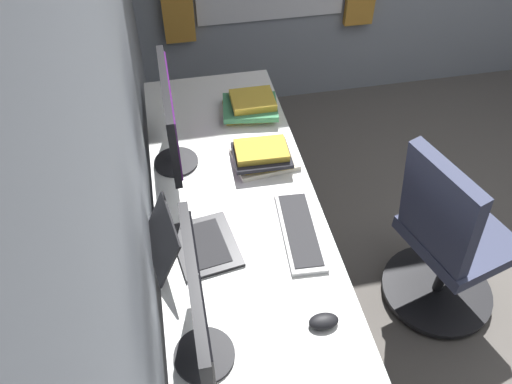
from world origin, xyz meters
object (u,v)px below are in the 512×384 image
object	(u,v)px
monitor_primary	(199,313)
mouse_spare	(324,321)
laptop_leftmost	(189,243)
office_chair	(446,243)
monitor_secondary	(170,118)
book_stack_near	(263,155)
book_stack_far	(251,106)
drawer_pedestal	(234,265)
keyboard_main	(300,230)

from	to	relation	value
monitor_primary	mouse_spare	size ratio (longest dim) A/B	5.11
laptop_leftmost	mouse_spare	size ratio (longest dim) A/B	3.50
office_chair	monitor_primary	bearing A→B (deg)	112.28
monitor_secondary	monitor_primary	bearing A→B (deg)	-179.61
laptop_leftmost	book_stack_near	size ratio (longest dim) A/B	1.23
book_stack_near	office_chair	world-z (taller)	office_chair
mouse_spare	book_stack_far	distance (m)	1.22
monitor_primary	book_stack_far	bearing A→B (deg)	-17.36
drawer_pedestal	keyboard_main	bearing A→B (deg)	-125.27
laptop_leftmost	book_stack_far	bearing A→B (deg)	-25.85
drawer_pedestal	book_stack_near	bearing A→B (deg)	-35.91
monitor_secondary	office_chair	size ratio (longest dim) A/B	0.59
mouse_spare	laptop_leftmost	bearing A→B (deg)	45.56
mouse_spare	book_stack_near	distance (m)	0.85
monitor_primary	book_stack_far	size ratio (longest dim) A/B	1.79
book_stack_far	laptop_leftmost	bearing A→B (deg)	154.15
monitor_primary	book_stack_near	distance (m)	0.99
book_stack_far	office_chair	distance (m)	1.14
book_stack_far	office_chair	bearing A→B (deg)	-136.12
laptop_leftmost	book_stack_far	distance (m)	0.91
monitor_secondary	book_stack_far	world-z (taller)	monitor_secondary
monitor_secondary	drawer_pedestal	bearing A→B (deg)	-149.57
laptop_leftmost	monitor_primary	bearing A→B (deg)	-179.64
monitor_primary	book_stack_far	world-z (taller)	monitor_primary
monitor_primary	mouse_spare	distance (m)	0.48
keyboard_main	book_stack_near	size ratio (longest dim) A/B	1.44
monitor_primary	office_chair	xyz separation A→B (m)	(0.47, -1.15, -0.53)
laptop_leftmost	monitor_secondary	bearing A→B (deg)	0.42
drawer_pedestal	mouse_spare	world-z (taller)	mouse_spare
monitor_secondary	keyboard_main	bearing A→B (deg)	-138.95
monitor_secondary	mouse_spare	bearing A→B (deg)	-155.70
monitor_secondary	book_stack_far	bearing A→B (deg)	-52.99
monitor_primary	monitor_secondary	bearing A→B (deg)	0.39
laptop_leftmost	mouse_spare	world-z (taller)	laptop_leftmost
keyboard_main	book_stack_near	distance (m)	0.44
keyboard_main	book_stack_near	xyz separation A→B (m)	(0.44, 0.06, 0.03)
book_stack_near	laptop_leftmost	bearing A→B (deg)	139.34
keyboard_main	monitor_primary	bearing A→B (deg)	135.88
monitor_primary	mouse_spare	world-z (taller)	monitor_primary
drawer_pedestal	monitor_primary	world-z (taller)	monitor_primary
monitor_secondary	office_chair	bearing A→B (deg)	-112.76
monitor_primary	laptop_leftmost	xyz separation A→B (m)	(0.44, 0.00, -0.21)
keyboard_main	book_stack_near	world-z (taller)	book_stack_near
drawer_pedestal	monitor_secondary	xyz separation A→B (m)	(0.33, 0.20, 0.63)
monitor_primary	book_stack_near	world-z (taller)	monitor_primary
mouse_spare	book_stack_near	size ratio (longest dim) A/B	0.35
keyboard_main	mouse_spare	xyz separation A→B (m)	(-0.41, 0.03, 0.01)
book_stack_far	office_chair	xyz separation A→B (m)	(-0.79, -0.76, -0.32)
monitor_primary	monitor_secondary	xyz separation A→B (m)	(0.96, 0.01, -0.01)
monitor_primary	office_chair	size ratio (longest dim) A/B	0.55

